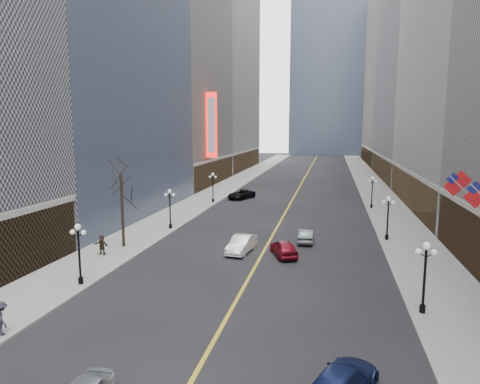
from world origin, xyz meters
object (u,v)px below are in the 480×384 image
at_px(streetlamp_east_2, 388,213).
at_px(car_sb_mid, 284,248).
at_px(streetlamp_west_2, 170,205).
at_px(car_nb_mid, 241,244).
at_px(streetlamp_west_1, 79,248).
at_px(car_sb_near, 342,381).
at_px(streetlamp_east_3, 372,189).
at_px(car_nb_far, 241,194).
at_px(streetlamp_east_1, 425,270).
at_px(streetlamp_west_3, 213,184).
at_px(car_sb_far, 306,236).

bearing_deg(streetlamp_east_2, car_sb_mid, -142.68).
height_order(streetlamp_west_2, car_nb_mid, streetlamp_west_2).
distance_m(streetlamp_west_1, car_sb_near, 20.90).
distance_m(streetlamp_east_3, car_nb_far, 20.76).
height_order(streetlamp_west_2, car_nb_far, streetlamp_west_2).
xyz_separation_m(car_nb_mid, car_sb_mid, (4.00, -0.34, -0.03)).
relative_size(streetlamp_east_1, streetlamp_east_3, 1.00).
bearing_deg(streetlamp_west_3, streetlamp_east_2, -37.33).
bearing_deg(car_nb_far, streetlamp_east_1, -39.87).
xyz_separation_m(streetlamp_east_3, streetlamp_west_1, (-23.60, -36.00, 0.00)).
xyz_separation_m(streetlamp_west_1, car_sb_far, (15.46, 15.77, -2.22)).
height_order(car_nb_mid, car_nb_far, car_nb_mid).
bearing_deg(streetlamp_east_1, streetlamp_west_3, 123.25).
bearing_deg(car_sb_far, car_sb_mid, 70.95).
xyz_separation_m(streetlamp_west_3, car_nb_mid, (9.80, -25.13, -2.12)).
bearing_deg(streetlamp_east_3, streetlamp_west_2, -142.67).
xyz_separation_m(streetlamp_east_1, car_sb_near, (-5.06, -9.40, -2.21)).
bearing_deg(car_sb_near, streetlamp_west_3, -42.83).
distance_m(streetlamp_east_1, streetlamp_east_3, 36.00).
bearing_deg(streetlamp_west_3, streetlamp_west_2, -90.00).
height_order(car_nb_mid, car_sb_far, car_nb_mid).
height_order(streetlamp_east_2, streetlamp_west_3, same).
bearing_deg(streetlamp_east_3, streetlamp_east_1, -90.00).
distance_m(car_sb_near, car_sb_far, 25.35).
height_order(car_nb_mid, car_sb_near, car_nb_mid).
bearing_deg(car_sb_far, car_nb_mid, 39.42).
relative_size(streetlamp_west_2, car_nb_far, 0.84).
distance_m(streetlamp_east_1, car_nb_mid, 17.69).
bearing_deg(streetlamp_west_3, streetlamp_east_3, 0.00).
xyz_separation_m(streetlamp_west_2, car_sb_far, (15.46, -2.23, -2.22)).
relative_size(streetlamp_east_3, car_nb_mid, 0.95).
relative_size(streetlamp_east_3, car_sb_mid, 1.03).
relative_size(streetlamp_west_3, car_nb_far, 0.84).
height_order(streetlamp_east_1, streetlamp_west_1, same).
bearing_deg(streetlamp_east_1, car_nb_far, 116.29).
distance_m(streetlamp_west_1, streetlamp_west_2, 18.00).
distance_m(streetlamp_west_1, car_sb_mid, 17.49).
height_order(streetlamp_east_2, car_nb_far, streetlamp_east_2).
bearing_deg(car_sb_near, streetlamp_east_2, -75.51).
bearing_deg(streetlamp_west_1, car_nb_far, 85.10).
bearing_deg(streetlamp_east_2, streetlamp_west_3, 142.67).
bearing_deg(car_sb_mid, streetlamp_west_2, -49.91).
distance_m(car_nb_far, car_sb_far, 27.66).
height_order(streetlamp_west_3, car_sb_near, streetlamp_west_3).
distance_m(streetlamp_east_2, car_sb_far, 8.72).
height_order(streetlamp_east_2, car_sb_mid, streetlamp_east_2).
height_order(streetlamp_west_2, car_sb_mid, streetlamp_west_2).
relative_size(streetlamp_east_3, car_sb_near, 0.95).
height_order(streetlamp_east_1, streetlamp_east_2, same).
bearing_deg(streetlamp_west_2, streetlamp_east_3, 37.33).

